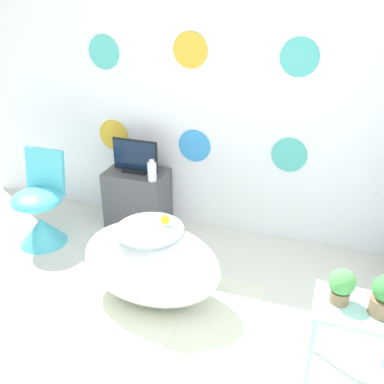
{
  "coord_description": "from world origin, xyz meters",
  "views": [
    {
      "loc": [
        1.19,
        -1.47,
        2.1
      ],
      "look_at": [
        0.34,
        0.95,
        0.84
      ],
      "focal_mm": 42.0,
      "sensor_mm": 36.0,
      "label": 1
    }
  ],
  "objects": [
    {
      "name": "rubber_duck",
      "position": [
        0.17,
        0.91,
        0.63
      ],
      "size": [
        0.06,
        0.07,
        0.07
      ],
      "color": "yellow",
      "rests_on": "bathtub"
    },
    {
      "name": "side_table",
      "position": [
        1.41,
        0.57,
        0.41
      ],
      "size": [
        0.47,
        0.34,
        0.51
      ],
      "color": "#99E0D8",
      "rests_on": "ground_plane"
    },
    {
      "name": "tv",
      "position": [
        -0.46,
        1.77,
        0.66
      ],
      "size": [
        0.41,
        0.12,
        0.29
      ],
      "color": "black",
      "rests_on": "tv_cabinet"
    },
    {
      "name": "tv_cabinet",
      "position": [
        -0.46,
        1.77,
        0.26
      ],
      "size": [
        0.53,
        0.35,
        0.53
      ],
      "color": "#4C4C51",
      "rests_on": "ground_plane"
    },
    {
      "name": "bathtub",
      "position": [
        0.08,
        0.84,
        0.3
      ],
      "size": [
        0.99,
        0.56,
        0.59
      ],
      "color": "white",
      "rests_on": "ground_plane"
    },
    {
      "name": "vase",
      "position": [
        -0.25,
        1.64,
        0.61
      ],
      "size": [
        0.07,
        0.07,
        0.19
      ],
      "color": "white",
      "rests_on": "tv_cabinet"
    },
    {
      "name": "potted_plant_left",
      "position": [
        1.31,
        0.58,
        0.62
      ],
      "size": [
        0.14,
        0.14,
        0.2
      ],
      "color": "#8C6B4C",
      "rests_on": "side_table"
    },
    {
      "name": "rug",
      "position": [
        0.14,
        0.75,
        0.0
      ],
      "size": [
        1.36,
        0.99,
        0.01
      ],
      "color": "silver",
      "rests_on": "ground_plane"
    },
    {
      "name": "wall_back_dotted",
      "position": [
        0.0,
        1.99,
        1.3
      ],
      "size": [
        4.41,
        0.05,
        2.6
      ],
      "color": "white",
      "rests_on": "ground_plane"
    },
    {
      "name": "chair",
      "position": [
        -1.11,
        1.22,
        0.27
      ],
      "size": [
        0.42,
        0.42,
        0.8
      ],
      "color": "#4CC6DB",
      "rests_on": "ground_plane"
    }
  ]
}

